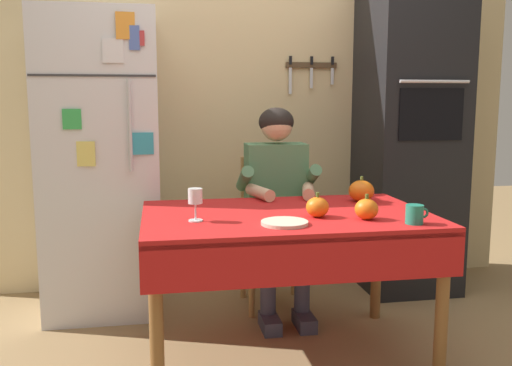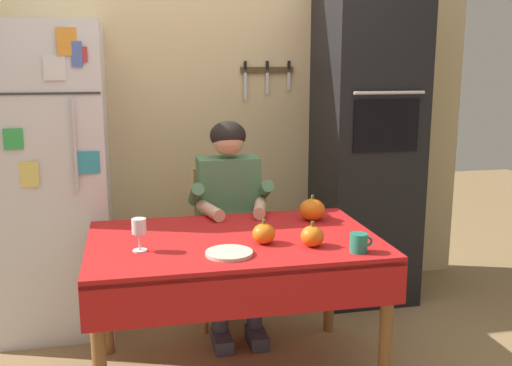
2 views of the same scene
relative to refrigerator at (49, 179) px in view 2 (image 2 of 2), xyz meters
The scene contains 12 objects.
back_wall_assembly 1.15m from the refrigerator, 21.32° to the left, with size 3.70×0.13×2.60m.
refrigerator is the anchor object (origin of this frame).
wall_oven 2.01m from the refrigerator, ahead, with size 0.60×0.64×2.10m.
dining_table 1.32m from the refrigerator, 42.91° to the right, with size 1.40×0.90×0.74m.
chair_behind_person 1.11m from the refrigerator, ahead, with size 0.40×0.40×0.93m.
seated_person 1.08m from the refrigerator, 15.13° to the right, with size 0.47×0.55×1.25m.
coffee_mug 1.89m from the refrigerator, 39.32° to the right, with size 0.11×0.08×0.09m.
wine_glass 1.09m from the refrigerator, 62.96° to the right, with size 0.07×0.07×0.15m.
pumpkin_large 1.68m from the refrigerator, 39.91° to the right, with size 0.11×0.11×0.12m.
pumpkin_medium 1.56m from the refrigerator, 24.08° to the right, with size 0.14×0.14×0.14m.
pumpkin_small 1.46m from the refrigerator, 42.54° to the right, with size 0.11×0.11×0.12m.
serving_tray 1.43m from the refrigerator, 51.53° to the right, with size 0.21×0.21×0.02m, color beige.
Camera 2 is at (-0.48, -2.61, 1.59)m, focal length 41.23 mm.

